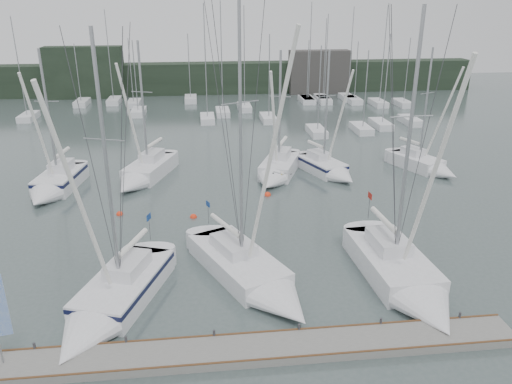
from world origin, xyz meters
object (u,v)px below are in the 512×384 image
(sailboat_mid_b, at_px, (142,175))
(sailboat_mid_d, at_px, (329,169))
(sailboat_near_center, at_px, (258,280))
(sailboat_near_right, at_px, (407,282))
(sailboat_mid_c, at_px, (276,172))
(sailboat_near_left, at_px, (108,305))
(buoy_c, at_px, (120,214))
(buoy_b, at_px, (267,195))
(sailboat_mid_e, at_px, (427,166))
(buoy_a, at_px, (193,217))
(sailboat_mid_a, at_px, (54,186))

(sailboat_mid_b, bearing_deg, sailboat_mid_d, 18.37)
(sailboat_near_center, bearing_deg, sailboat_near_right, -33.45)
(sailboat_mid_b, xyz_separation_m, sailboat_mid_c, (11.74, -0.61, 0.01))
(sailboat_near_left, xyz_separation_m, sailboat_mid_b, (-0.23, 19.99, 0.00))
(sailboat_mid_c, height_order, buoy_c, sailboat_mid_c)
(sailboat_mid_b, distance_m, sailboat_mid_d, 16.66)
(sailboat_near_right, bearing_deg, buoy_b, 107.28)
(sailboat_near_left, bearing_deg, buoy_c, 114.75)
(sailboat_near_center, xyz_separation_m, buoy_b, (2.44, 13.86, -0.55))
(sailboat_mid_b, bearing_deg, buoy_b, -3.90)
(sailboat_mid_b, xyz_separation_m, sailboat_mid_d, (16.65, -0.37, -0.04))
(sailboat_mid_e, relative_size, buoy_b, 21.08)
(sailboat_mid_b, bearing_deg, sailboat_near_left, -69.71)
(sailboat_mid_c, bearing_deg, buoy_c, -131.63)
(sailboat_mid_e, height_order, buoy_a, sailboat_mid_e)
(sailboat_near_right, relative_size, sailboat_mid_b, 1.25)
(sailboat_mid_b, distance_m, sailboat_mid_c, 11.76)
(sailboat_mid_e, bearing_deg, sailboat_mid_c, 157.08)
(sailboat_near_center, xyz_separation_m, sailboat_near_right, (8.01, -1.28, 0.07))
(sailboat_mid_b, distance_m, buoy_a, 9.41)
(sailboat_near_center, distance_m, sailboat_mid_a, 22.14)
(sailboat_mid_c, distance_m, buoy_a, 10.61)
(sailboat_near_left, height_order, buoy_c, sailboat_near_left)
(sailboat_near_center, distance_m, sailboat_mid_e, 25.43)
(sailboat_mid_e, bearing_deg, sailboat_mid_b, 155.23)
(sailboat_near_right, height_order, sailboat_mid_c, sailboat_near_right)
(sailboat_mid_b, bearing_deg, sailboat_mid_e, 18.87)
(sailboat_mid_b, distance_m, sailboat_mid_e, 25.90)
(sailboat_near_left, xyz_separation_m, sailboat_near_center, (7.77, 1.59, -0.07))
(sailboat_mid_b, height_order, buoy_c, sailboat_mid_b)
(buoy_b, height_order, buoy_c, buoy_b)
(sailboat_mid_c, height_order, sailboat_mid_d, sailboat_mid_c)
(sailboat_mid_e, height_order, buoy_c, sailboat_mid_e)
(sailboat_near_center, height_order, sailboat_mid_d, sailboat_near_center)
(sailboat_mid_e, bearing_deg, buoy_c, 170.14)
(sailboat_mid_a, height_order, sailboat_mid_b, sailboat_mid_b)
(sailboat_near_right, xyz_separation_m, sailboat_mid_c, (-4.26, 19.07, 0.01))
(sailboat_mid_e, xyz_separation_m, buoy_a, (-21.46, -7.93, -0.56))
(sailboat_near_center, bearing_deg, sailboat_near_left, 167.18)
(sailboat_near_left, relative_size, sailboat_near_center, 0.87)
(sailboat_mid_a, height_order, buoy_b, sailboat_mid_a)
(buoy_c, bearing_deg, sailboat_mid_a, 139.39)
(sailboat_near_center, xyz_separation_m, sailboat_mid_e, (17.90, 18.06, 0.01))
(sailboat_near_left, relative_size, buoy_a, 28.72)
(sailboat_near_center, distance_m, buoy_c, 14.44)
(sailboat_near_center, xyz_separation_m, buoy_c, (-9.01, 11.28, -0.55))
(sailboat_near_right, bearing_deg, sailboat_near_center, 167.99)
(sailboat_near_left, distance_m, buoy_a, 12.47)
(buoy_a, xyz_separation_m, buoy_b, (6.00, 3.72, 0.00))
(sailboat_mid_d, relative_size, sailboat_mid_e, 1.00)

